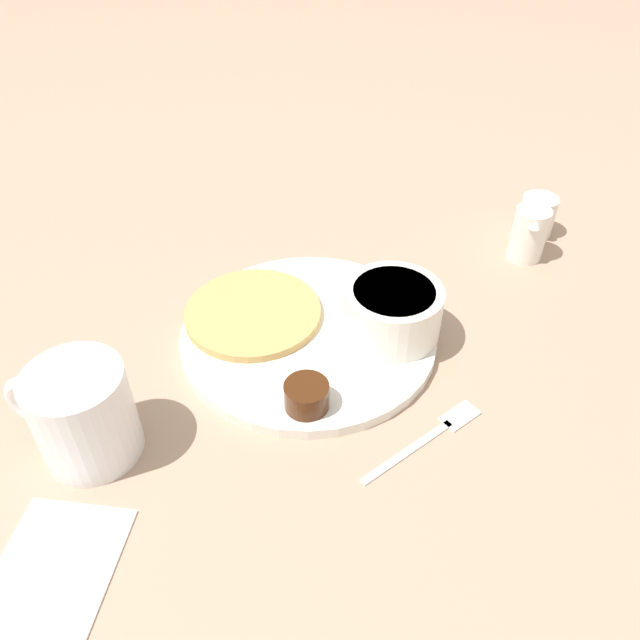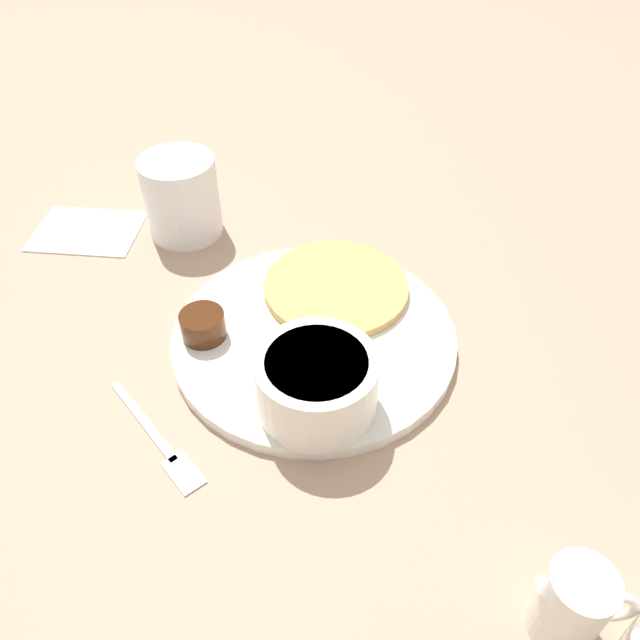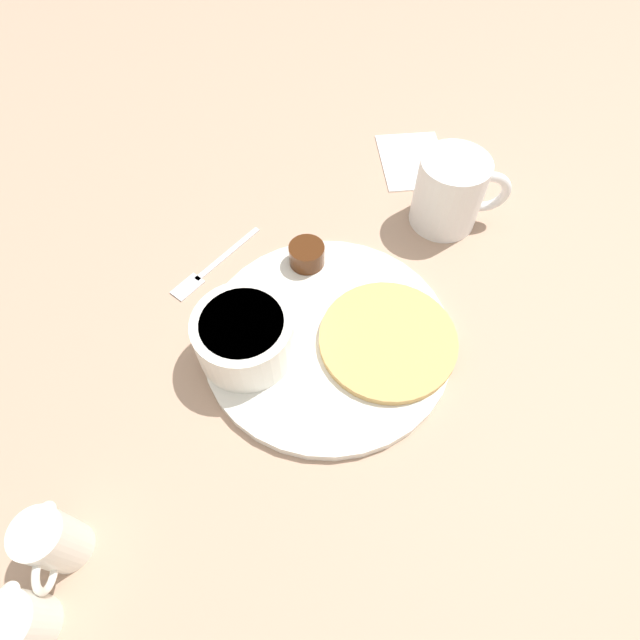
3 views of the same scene
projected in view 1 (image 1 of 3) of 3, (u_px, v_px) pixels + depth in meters
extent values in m
plane|color=tan|center=(309.00, 339.00, 0.66)|extent=(4.00, 4.00, 0.00)
cylinder|color=white|center=(308.00, 335.00, 0.65)|extent=(0.27, 0.27, 0.01)
cylinder|color=tan|center=(251.00, 315.00, 0.66)|extent=(0.15, 0.15, 0.01)
cylinder|color=white|center=(392.00, 311.00, 0.63)|extent=(0.10, 0.10, 0.05)
cylinder|color=white|center=(394.00, 293.00, 0.62)|extent=(0.08, 0.08, 0.01)
cylinder|color=#47230F|center=(307.00, 396.00, 0.56)|extent=(0.04, 0.04, 0.03)
cylinder|color=white|center=(408.00, 331.00, 0.63)|extent=(0.04, 0.04, 0.03)
sphere|color=white|center=(410.00, 317.00, 0.62)|extent=(0.02, 0.02, 0.02)
cylinder|color=white|center=(84.00, 415.00, 0.52)|extent=(0.08, 0.08, 0.09)
torus|color=white|center=(37.00, 403.00, 0.53)|extent=(0.02, 0.06, 0.06)
cylinder|color=white|center=(529.00, 234.00, 0.75)|extent=(0.04, 0.04, 0.07)
torus|color=white|center=(527.00, 222.00, 0.77)|extent=(0.04, 0.01, 0.03)
cone|color=white|center=(536.00, 222.00, 0.72)|extent=(0.01, 0.01, 0.01)
cylinder|color=white|center=(537.00, 216.00, 0.79)|extent=(0.04, 0.04, 0.05)
torus|color=white|center=(532.00, 205.00, 0.81)|extent=(0.03, 0.02, 0.03)
cone|color=white|center=(546.00, 209.00, 0.77)|extent=(0.02, 0.02, 0.01)
cube|color=silver|center=(408.00, 451.00, 0.55)|extent=(0.09, 0.06, 0.00)
cube|color=silver|center=(460.00, 415.00, 0.58)|extent=(0.04, 0.04, 0.00)
cube|color=white|center=(52.00, 574.00, 0.46)|extent=(0.14, 0.12, 0.00)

